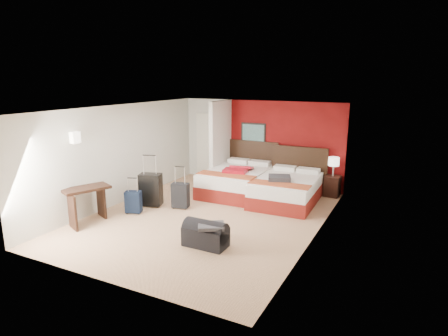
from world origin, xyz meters
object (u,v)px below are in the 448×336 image
Objects in this scene: red_suitcase_open at (238,169)px; table_lamp at (333,167)px; suitcase_navy at (133,203)px; suitcase_black at (151,191)px; bed_right at (286,190)px; nightstand at (332,186)px; desk at (87,205)px; bed_left at (236,182)px; duffel_bag at (206,236)px; suitcase_charcoal at (180,196)px.

red_suitcase_open is 1.62× the size of table_lamp.
suitcase_black is at bearing 65.74° from suitcase_navy.
bed_right reaches higher than nightstand.
bed_left is at bearing 83.89° from desk.
nightstand is 0.57× the size of desk.
table_lamp reaches higher than duffel_bag.
bed_left is 4.31× the size of suitcase_navy.
red_suitcase_open reaches higher than suitcase_charcoal.
desk is (-0.54, -1.56, 0.01)m from suitcase_black.
desk is at bearing -134.80° from table_lamp.
desk is (-3.48, -3.36, 0.09)m from bed_right.
bed_left is 0.41m from red_suitcase_open.
bed_right is at bearing 67.24° from desk.
bed_left is 3.92× the size of nightstand.
suitcase_navy is (-3.92, -3.52, -0.56)m from table_lamp.
red_suitcase_open is 0.85× the size of desk.
bed_right is (1.50, -0.17, -0.01)m from bed_left.
suitcase_navy is (-0.79, -0.82, -0.05)m from suitcase_charcoal.
table_lamp is 0.62× the size of duffel_bag.
suitcase_charcoal reaches higher than nightstand.
bed_left reaches higher than suitcase_navy.
duffel_bag is (2.39, -1.43, -0.19)m from suitcase_black.
desk is (-2.08, -3.43, -0.30)m from red_suitcase_open.
suitcase_charcoal is 0.72× the size of duffel_bag.
nightstand is at bearing 18.28° from suitcase_black.
red_suitcase_open reaches higher than suitcase_navy.
nightstand is at bearing 13.45° from red_suitcase_open.
suitcase_navy is at bearing 161.86° from duffel_bag.
bed_left is 2.62× the size of red_suitcase_open.
suitcase_navy is (-3.92, -3.52, -0.03)m from nightstand.
red_suitcase_open is at bearing -154.71° from nightstand.
suitcase_navy is (-1.48, -2.59, -0.07)m from bed_left.
duffel_bag is 2.94m from desk.
table_lamp reaches higher than suitcase_charcoal.
bed_right is 1.45m from red_suitcase_open.
table_lamp is at bearing 19.62° from bed_left.
suitcase_navy is at bearing 85.01° from desk.
bed_left is 2.63× the size of duffel_bag.
bed_left is at bearing 35.26° from suitcase_black.
bed_right is 2.16× the size of desk.
bed_right is at bearing 13.03° from suitcase_black.
table_lamp is at bearing 68.47° from desk.
bed_left reaches higher than nightstand.
bed_left is 2.24× the size of desk.
suitcase_black reaches higher than red_suitcase_open.
suitcase_black is at bearing 94.20° from desk.
suitcase_navy is 2.56m from duffel_bag.
suitcase_charcoal is at bearing 135.44° from duffel_bag.
suitcase_black is 0.78m from suitcase_charcoal.
table_lamp reaches higher than red_suitcase_open.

